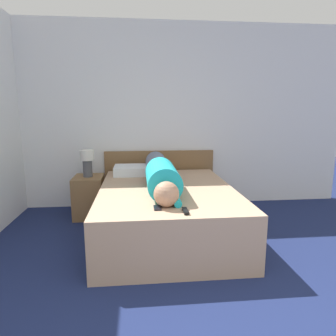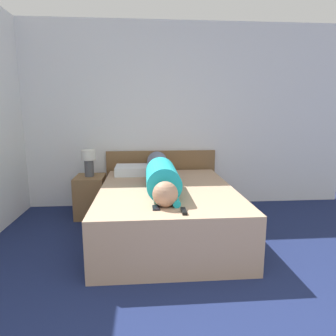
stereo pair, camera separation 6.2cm
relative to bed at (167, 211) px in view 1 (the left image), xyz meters
The scene contains 9 objects.
wall_back 1.55m from the bed, 84.00° to the left, with size 5.28×0.06×2.60m.
bed is the anchor object (origin of this frame).
headboard 1.09m from the bed, 90.00° to the left, with size 1.58×0.04×0.81m.
nightstand 1.18m from the bed, 144.85° to the left, with size 0.37×0.45×0.54m.
table_lamp 1.27m from the bed, 144.85° to the left, with size 0.18×0.18×0.35m.
person_lying 0.43m from the bed, 144.62° to the left, with size 0.33×1.73×0.33m.
pillow_near_headboard 0.88m from the bed, 113.92° to the left, with size 0.59×0.40×0.11m.
tv_remote 0.89m from the bed, 84.71° to the right, with size 0.04×0.15×0.02m.
cell_phone 0.78m from the bed, 101.87° to the right, with size 0.06×0.13×0.01m.
Camera 1 is at (-0.43, -0.48, 1.38)m, focal length 32.00 mm.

